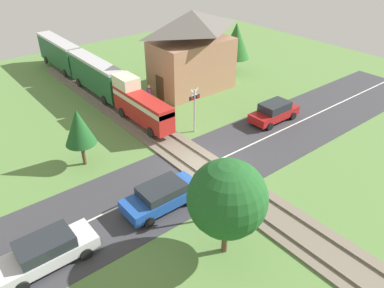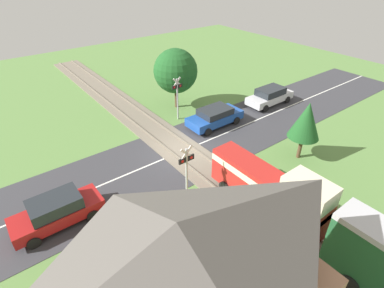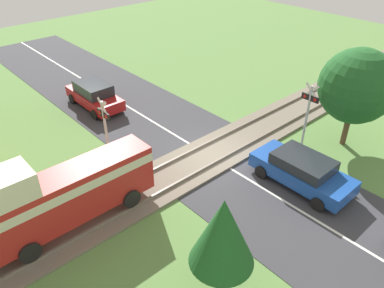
% 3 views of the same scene
% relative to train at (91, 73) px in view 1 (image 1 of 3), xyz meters
% --- Properties ---
extents(ground_plane, '(60.00, 60.00, 0.00)m').
position_rel_train_xyz_m(ground_plane, '(0.00, -15.33, -1.89)').
color(ground_plane, '#5B8442').
extents(road_surface, '(48.00, 6.40, 0.02)m').
position_rel_train_xyz_m(road_surface, '(0.00, -15.33, -1.88)').
color(road_surface, '#38383D').
rests_on(road_surface, ground_plane).
extents(track_bed, '(2.80, 48.00, 0.24)m').
position_rel_train_xyz_m(track_bed, '(0.00, -15.33, -1.82)').
color(track_bed, '#756B5B').
rests_on(track_bed, ground_plane).
extents(train, '(1.58, 22.65, 3.18)m').
position_rel_train_xyz_m(train, '(0.00, 0.00, 0.00)').
color(train, red).
rests_on(train, track_bed).
extents(car_near_crossing, '(4.41, 1.98, 1.41)m').
position_rel_train_xyz_m(car_near_crossing, '(-4.17, -16.77, -1.14)').
color(car_near_crossing, '#1E4CA8').
rests_on(car_near_crossing, ground_plane).
extents(car_far_side, '(4.21, 1.82, 1.54)m').
position_rel_train_xyz_m(car_far_side, '(8.40, -13.89, -1.09)').
color(car_far_side, '#A81919').
rests_on(car_far_side, ground_plane).
extents(car_behind_queue, '(4.44, 1.85, 1.48)m').
position_rel_train_xyz_m(car_behind_queue, '(-10.50, -16.77, -1.11)').
color(car_behind_queue, silver).
rests_on(car_behind_queue, ground_plane).
extents(crossing_signal_west_approach, '(0.90, 0.18, 3.47)m').
position_rel_train_xyz_m(crossing_signal_west_approach, '(-2.52, -19.33, 0.31)').
color(crossing_signal_west_approach, '#B7B7B7').
rests_on(crossing_signal_west_approach, ground_plane).
extents(crossing_signal_east_approach, '(0.90, 0.18, 3.47)m').
position_rel_train_xyz_m(crossing_signal_east_approach, '(2.52, -11.33, 0.31)').
color(crossing_signal_east_approach, '#B7B7B7').
rests_on(crossing_signal_east_approach, ground_plane).
extents(station_building, '(7.62, 4.60, 7.06)m').
position_rel_train_xyz_m(station_building, '(7.41, -4.96, 1.57)').
color(station_building, '#AD7A5B').
rests_on(station_building, ground_plane).
extents(pedestrian_by_station, '(0.40, 0.40, 1.62)m').
position_rel_train_xyz_m(pedestrian_by_station, '(2.68, -5.09, -1.15)').
color(pedestrian_by_station, '#7F3D84').
rests_on(pedestrian_by_station, ground_plane).
extents(tree_by_station, '(2.86, 2.86, 5.02)m').
position_rel_train_xyz_m(tree_by_station, '(13.44, -4.37, 1.41)').
color(tree_by_station, brown).
rests_on(tree_by_station, ground_plane).
extents(tree_roadside_hedge, '(1.93, 1.93, 3.87)m').
position_rel_train_xyz_m(tree_roadside_hedge, '(-5.68, -10.22, 0.80)').
color(tree_roadside_hedge, brown).
rests_on(tree_roadside_hedge, ground_plane).
extents(tree_beyond_track, '(3.58, 3.58, 4.97)m').
position_rel_train_xyz_m(tree_beyond_track, '(-3.72, -21.24, 1.28)').
color(tree_beyond_track, brown).
rests_on(tree_beyond_track, ground_plane).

